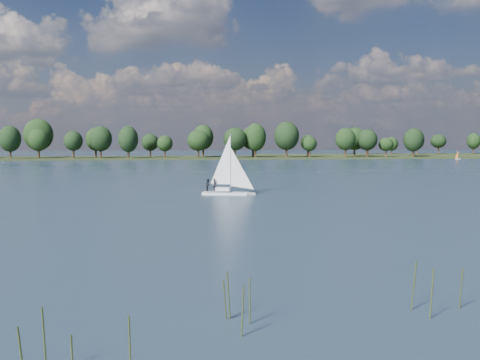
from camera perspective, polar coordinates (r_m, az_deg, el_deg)
name	(u,v)px	position (r m, az deg, el deg)	size (l,w,h in m)	color
ground	(166,172)	(128.72, -7.92, 0.80)	(700.00, 700.00, 0.00)	#233342
far_shore	(165,159)	(240.63, -7.98, 2.28)	(660.00, 40.00, 1.50)	black
far_shore_back	(445,155)	(330.12, 21.02, 2.52)	(220.00, 30.00, 1.40)	black
sailboat	(226,177)	(72.97, -1.55, 0.32)	(6.88, 3.51, 8.72)	silver
dinghy_orange	(458,157)	(248.09, 22.23, 2.28)	(2.56, 1.61, 3.81)	silver
treeline	(174,140)	(236.67, -7.04, 4.23)	(562.20, 73.77, 18.21)	black
reeds	(199,317)	(20.08, -4.39, -14.33)	(59.81, 10.41, 1.98)	#283316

